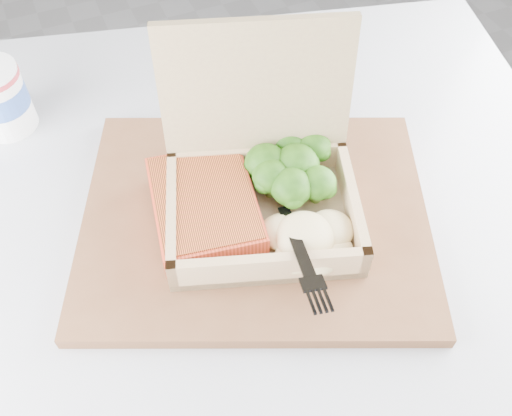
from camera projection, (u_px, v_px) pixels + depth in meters
name	position (u px, v px, depth m)	size (l,w,h in m)	color
floor	(149.00, 221.00, 1.56)	(4.00, 4.00, 0.00)	gray
cafe_table	(251.00, 316.00, 0.78)	(0.99, 0.99, 0.74)	black
serving_tray	(255.00, 217.00, 0.63)	(0.38, 0.30, 0.02)	brown
takeout_container	(261.00, 175.00, 0.60)	(0.24, 0.23, 0.19)	#9D8A5E
salmon_fillet	(205.00, 206.00, 0.60)	(0.11, 0.14, 0.03)	#D34529
broccoli_pile	(296.00, 169.00, 0.63)	(0.12, 0.12, 0.04)	#3B7C1B
mashed_potatoes	(305.00, 236.00, 0.58)	(0.10, 0.09, 0.03)	beige
plastic_fork	(291.00, 223.00, 0.57)	(0.05, 0.16, 0.03)	black
receipt	(212.00, 94.00, 0.77)	(0.08, 0.16, 0.00)	white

